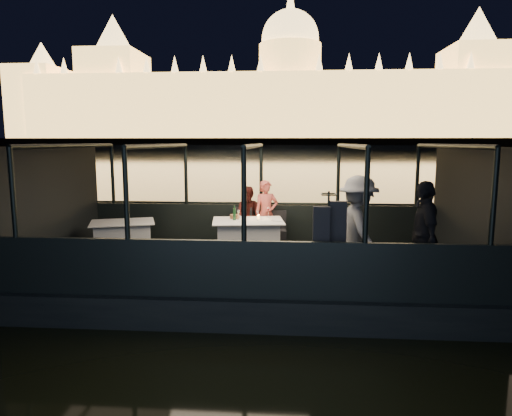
# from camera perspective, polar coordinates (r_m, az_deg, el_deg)

# --- Properties ---
(river_water) EXTENTS (500.00, 500.00, 0.00)m
(river_water) POSITION_cam_1_polar(r_m,az_deg,el_deg) (88.76, 3.91, 6.44)
(river_water) COLOR black
(river_water) RESTS_ON ground
(boat_hull) EXTENTS (8.60, 4.40, 1.00)m
(boat_hull) POSITION_cam_1_polar(r_m,az_deg,el_deg) (9.20, -0.19, -9.96)
(boat_hull) COLOR black
(boat_hull) RESTS_ON river_water
(boat_deck) EXTENTS (8.00, 4.00, 0.04)m
(boat_deck) POSITION_cam_1_polar(r_m,az_deg,el_deg) (9.06, -0.19, -7.08)
(boat_deck) COLOR black
(boat_deck) RESTS_ON boat_hull
(gunwale_port) EXTENTS (8.00, 0.08, 0.90)m
(gunwale_port) POSITION_cam_1_polar(r_m,az_deg,el_deg) (10.90, 0.63, -1.91)
(gunwale_port) COLOR black
(gunwale_port) RESTS_ON boat_deck
(gunwale_starboard) EXTENTS (8.00, 0.08, 0.90)m
(gunwale_starboard) POSITION_cam_1_polar(r_m,az_deg,el_deg) (7.01, -1.49, -7.70)
(gunwale_starboard) COLOR black
(gunwale_starboard) RESTS_ON boat_deck
(cabin_glass_port) EXTENTS (8.00, 0.02, 1.40)m
(cabin_glass_port) POSITION_cam_1_polar(r_m,az_deg,el_deg) (10.76, 0.64, 4.13)
(cabin_glass_port) COLOR #99B2B2
(cabin_glass_port) RESTS_ON gunwale_port
(cabin_glass_starboard) EXTENTS (8.00, 0.02, 1.40)m
(cabin_glass_starboard) POSITION_cam_1_polar(r_m,az_deg,el_deg) (6.79, -1.53, 1.67)
(cabin_glass_starboard) COLOR #99B2B2
(cabin_glass_starboard) RESTS_ON gunwale_starboard
(cabin_roof_glass) EXTENTS (8.00, 4.00, 0.02)m
(cabin_roof_glass) POSITION_cam_1_polar(r_m,az_deg,el_deg) (8.73, -0.20, 7.76)
(cabin_roof_glass) COLOR #99B2B2
(cabin_roof_glass) RESTS_ON boat_deck
(end_wall_fore) EXTENTS (0.02, 4.00, 2.30)m
(end_wall_fore) POSITION_cam_1_polar(r_m,az_deg,el_deg) (9.97, -23.78, 0.49)
(end_wall_fore) COLOR black
(end_wall_fore) RESTS_ON boat_deck
(end_wall_aft) EXTENTS (0.02, 4.00, 2.30)m
(end_wall_aft) POSITION_cam_1_polar(r_m,az_deg,el_deg) (9.40, 24.91, -0.01)
(end_wall_aft) COLOR black
(end_wall_aft) RESTS_ON boat_deck
(canopy_ribs) EXTENTS (8.00, 4.00, 2.30)m
(canopy_ribs) POSITION_cam_1_polar(r_m,az_deg,el_deg) (8.82, -0.20, 0.27)
(canopy_ribs) COLOR black
(canopy_ribs) RESTS_ON boat_deck
(embankment) EXTENTS (400.00, 140.00, 6.00)m
(embankment) POSITION_cam_1_polar(r_m,az_deg,el_deg) (218.72, 4.19, 7.80)
(embankment) COLOR #423D33
(embankment) RESTS_ON ground
(parliament_building) EXTENTS (220.00, 32.00, 60.00)m
(parliament_building) POSITION_cam_1_polar(r_m,az_deg,el_deg) (185.56, 4.25, 16.39)
(parliament_building) COLOR #F2D18C
(parliament_building) RESTS_ON embankment
(dining_table_central) EXTENTS (1.58, 1.23, 0.77)m
(dining_table_central) POSITION_cam_1_polar(r_m,az_deg,el_deg) (9.53, -1.00, -3.80)
(dining_table_central) COLOR silver
(dining_table_central) RESTS_ON boat_deck
(dining_table_aft) EXTENTS (1.55, 1.33, 0.70)m
(dining_table_aft) POSITION_cam_1_polar(r_m,az_deg,el_deg) (10.16, -16.30, -3.38)
(dining_table_aft) COLOR white
(dining_table_aft) RESTS_ON boat_deck
(chair_port_left) EXTENTS (0.43, 0.43, 0.87)m
(chair_port_left) POSITION_cam_1_polar(r_m,az_deg,el_deg) (10.41, -1.67, -2.40)
(chair_port_left) COLOR black
(chair_port_left) RESTS_ON boat_deck
(chair_port_right) EXTENTS (0.41, 0.41, 0.81)m
(chair_port_right) POSITION_cam_1_polar(r_m,az_deg,el_deg) (10.32, 2.72, -2.51)
(chair_port_right) COLOR black
(chair_port_right) RESTS_ON boat_deck
(coat_stand) EXTENTS (0.51, 0.43, 1.64)m
(coat_stand) POSITION_cam_1_polar(r_m,az_deg,el_deg) (7.14, 8.97, -3.80)
(coat_stand) COLOR black
(coat_stand) RESTS_ON boat_deck
(person_woman_coral) EXTENTS (0.63, 0.51, 1.51)m
(person_woman_coral) POSITION_cam_1_polar(r_m,az_deg,el_deg) (10.39, 1.29, -0.74)
(person_woman_coral) COLOR #CA5449
(person_woman_coral) RESTS_ON boat_deck
(person_man_maroon) EXTENTS (0.74, 0.62, 1.37)m
(person_man_maroon) POSITION_cam_1_polar(r_m,az_deg,el_deg) (10.50, -0.88, -0.64)
(person_man_maroon) COLOR #3D1411
(person_man_maroon) RESTS_ON boat_deck
(passenger_stripe) EXTENTS (0.96, 1.32, 1.84)m
(passenger_stripe) POSITION_cam_1_polar(r_m,az_deg,el_deg) (7.83, 12.61, -3.20)
(passenger_stripe) COLOR silver
(passenger_stripe) RESTS_ON boat_deck
(passenger_dark) EXTENTS (0.48, 1.06, 1.78)m
(passenger_dark) POSITION_cam_1_polar(r_m,az_deg,el_deg) (7.79, 20.20, -3.57)
(passenger_dark) COLOR black
(passenger_dark) RESTS_ON boat_deck
(wine_bottle) EXTENTS (0.08, 0.08, 0.30)m
(wine_bottle) POSITION_cam_1_polar(r_m,az_deg,el_deg) (9.48, -2.72, -0.61)
(wine_bottle) COLOR #143719
(wine_bottle) RESTS_ON dining_table_central
(bread_basket) EXTENTS (0.27, 0.27, 0.08)m
(bread_basket) POSITION_cam_1_polar(r_m,az_deg,el_deg) (9.69, -2.68, -1.08)
(bread_basket) COLOR brown
(bread_basket) RESTS_ON dining_table_central
(amber_candle) EXTENTS (0.06, 0.06, 0.08)m
(amber_candle) POSITION_cam_1_polar(r_m,az_deg,el_deg) (9.63, 0.29, -1.12)
(amber_candle) COLOR #F7A93D
(amber_candle) RESTS_ON dining_table_central
(plate_near) EXTENTS (0.23, 0.23, 0.01)m
(plate_near) POSITION_cam_1_polar(r_m,az_deg,el_deg) (9.41, 2.63, -1.56)
(plate_near) COLOR white
(plate_near) RESTS_ON dining_table_central
(plate_far) EXTENTS (0.32, 0.32, 0.02)m
(plate_far) POSITION_cam_1_polar(r_m,az_deg,el_deg) (9.83, -2.31, -1.13)
(plate_far) COLOR white
(plate_far) RESTS_ON dining_table_central
(wine_glass_white) EXTENTS (0.08, 0.08, 0.20)m
(wine_glass_white) POSITION_cam_1_polar(r_m,az_deg,el_deg) (9.51, -2.21, -0.91)
(wine_glass_white) COLOR white
(wine_glass_white) RESTS_ON dining_table_central
(wine_glass_red) EXTENTS (0.09, 0.09, 0.21)m
(wine_glass_red) POSITION_cam_1_polar(r_m,az_deg,el_deg) (9.82, 1.54, -0.62)
(wine_glass_red) COLOR silver
(wine_glass_red) RESTS_ON dining_table_central
(wine_glass_empty) EXTENTS (0.08, 0.08, 0.20)m
(wine_glass_empty) POSITION_cam_1_polar(r_m,az_deg,el_deg) (9.44, 0.22, -0.98)
(wine_glass_empty) COLOR silver
(wine_glass_empty) RESTS_ON dining_table_central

